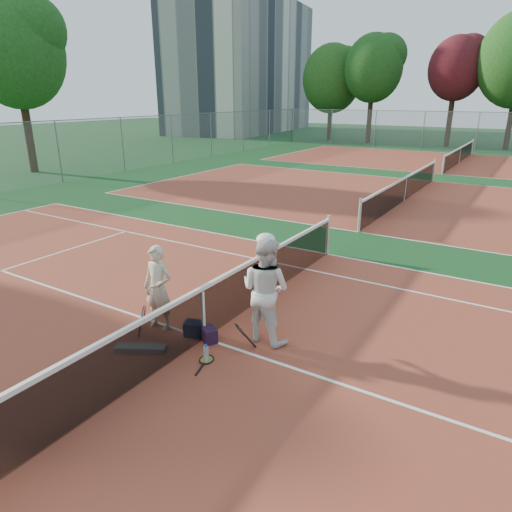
# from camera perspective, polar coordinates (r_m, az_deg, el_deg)

# --- Properties ---
(ground) EXTENTS (130.00, 130.00, 0.00)m
(ground) POSITION_cam_1_polar(r_m,az_deg,el_deg) (8.39, -6.49, -10.22)
(ground) COLOR #113E1A
(ground) RESTS_ON ground
(court_main) EXTENTS (23.77, 10.97, 0.01)m
(court_main) POSITION_cam_1_polar(r_m,az_deg,el_deg) (8.39, -6.49, -10.20)
(court_main) COLOR brown
(court_main) RESTS_ON ground
(court_far_a) EXTENTS (23.77, 10.97, 0.01)m
(court_far_a) POSITION_cam_1_polar(r_m,az_deg,el_deg) (20.14, 18.00, 6.60)
(court_far_a) COLOR brown
(court_far_a) RESTS_ON ground
(court_far_b) EXTENTS (23.77, 10.97, 0.01)m
(court_far_b) POSITION_cam_1_polar(r_m,az_deg,el_deg) (33.25, 24.01, 10.60)
(court_far_b) COLOR brown
(court_far_b) RESTS_ON ground
(net_main) EXTENTS (0.10, 10.98, 1.02)m
(net_main) POSITION_cam_1_polar(r_m,az_deg,el_deg) (8.15, -6.63, -7.10)
(net_main) COLOR black
(net_main) RESTS_ON ground
(net_far_a) EXTENTS (0.10, 10.98, 1.02)m
(net_far_a) POSITION_cam_1_polar(r_m,az_deg,el_deg) (20.04, 18.15, 8.01)
(net_far_a) COLOR black
(net_far_a) RESTS_ON ground
(net_far_b) EXTENTS (0.10, 10.98, 1.02)m
(net_far_b) POSITION_cam_1_polar(r_m,az_deg,el_deg) (33.19, 24.13, 11.46)
(net_far_b) COLOR black
(net_far_b) RESTS_ON ground
(fence_back) EXTENTS (32.00, 0.06, 3.00)m
(fence_back) POSITION_cam_1_polar(r_m,az_deg,el_deg) (40.02, 25.91, 13.73)
(fence_back) COLOR slate
(fence_back) RESTS_ON ground
(fence_left) EXTENTS (0.06, 54.50, 3.00)m
(fence_left) POSITION_cam_1_polar(r_m,az_deg,el_deg) (24.21, -27.50, 11.00)
(fence_left) COLOR slate
(fence_left) RESTS_ON ground
(apartment_block) EXTENTS (12.96, 23.18, 15.00)m
(apartment_block) POSITION_cam_1_polar(r_m,az_deg,el_deg) (59.52, -1.60, 22.59)
(apartment_block) COLOR beige
(apartment_block) RESTS_ON ground
(player_a) EXTENTS (0.63, 0.45, 1.60)m
(player_a) POSITION_cam_1_polar(r_m,az_deg,el_deg) (8.57, -12.13, -3.92)
(player_a) COLOR beige
(player_a) RESTS_ON ground
(player_b) EXTENTS (0.98, 0.79, 1.91)m
(player_b) POSITION_cam_1_polar(r_m,az_deg,el_deg) (7.92, 1.18, -4.25)
(player_b) COLOR silver
(player_b) RESTS_ON ground
(racket_red) EXTENTS (0.33, 0.32, 0.59)m
(racket_red) POSITION_cam_1_polar(r_m,az_deg,el_deg) (8.53, -13.81, -7.95)
(racket_red) COLOR maroon
(racket_red) RESTS_ON ground
(racket_black_held) EXTENTS (0.45, 0.46, 0.50)m
(racket_black_held) POSITION_cam_1_polar(r_m,az_deg,el_deg) (7.88, -1.98, -10.09)
(racket_black_held) COLOR black
(racket_black_held) RESTS_ON ground
(racket_spare) EXTENTS (0.43, 0.65, 0.03)m
(racket_spare) POSITION_cam_1_polar(r_m,az_deg,el_deg) (7.76, -6.19, -12.74)
(racket_spare) COLOR black
(racket_spare) RESTS_ON ground
(sports_bag_navy) EXTENTS (0.41, 0.34, 0.28)m
(sports_bag_navy) POSITION_cam_1_polar(r_m,az_deg,el_deg) (8.44, -7.69, -9.01)
(sports_bag_navy) COLOR black
(sports_bag_navy) RESTS_ON ground
(sports_bag_purple) EXTENTS (0.39, 0.36, 0.26)m
(sports_bag_purple) POSITION_cam_1_polar(r_m,az_deg,el_deg) (8.24, -5.89, -9.74)
(sports_bag_purple) COLOR black
(sports_bag_purple) RESTS_ON ground
(net_cover_canvas) EXTENTS (0.85, 0.59, 0.09)m
(net_cover_canvas) POSITION_cam_1_polar(r_m,az_deg,el_deg) (8.20, -14.22, -11.13)
(net_cover_canvas) COLOR #66625D
(net_cover_canvas) RESTS_ON ground
(water_bottle) EXTENTS (0.09, 0.09, 0.30)m
(water_bottle) POSITION_cam_1_polar(r_m,az_deg,el_deg) (7.63, -6.26, -12.18)
(water_bottle) COLOR silver
(water_bottle) RESTS_ON ground
(tree_back_0) EXTENTS (5.57, 5.57, 8.92)m
(tree_back_0) POSITION_cam_1_polar(r_m,az_deg,el_deg) (47.51, 9.46, 21.00)
(tree_back_0) COLOR #382314
(tree_back_0) RESTS_ON ground
(tree_back_1) EXTENTS (5.13, 5.13, 9.42)m
(tree_back_1) POSITION_cam_1_polar(r_m,az_deg,el_deg) (45.05, 14.46, 21.74)
(tree_back_1) COLOR #382314
(tree_back_1) RESTS_ON ground
(tree_back_maroon) EXTENTS (4.51, 4.51, 8.89)m
(tree_back_maroon) POSITION_cam_1_polar(r_m,az_deg,el_deg) (43.97, 23.77, 20.62)
(tree_back_maroon) COLOR #382314
(tree_back_maroon) RESTS_ON ground
(tree_left_1) EXTENTS (5.07, 5.07, 9.25)m
(tree_left_1) POSITION_cam_1_polar(r_m,az_deg,el_deg) (29.46, -27.83, 21.55)
(tree_left_1) COLOR #382314
(tree_left_1) RESTS_ON ground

